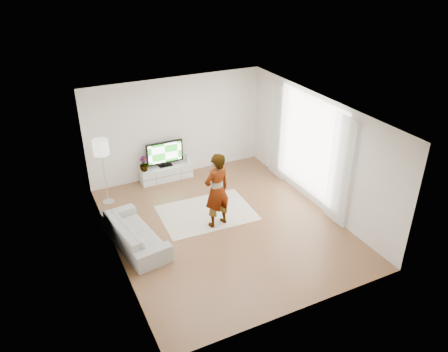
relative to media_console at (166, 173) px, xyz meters
name	(u,v)px	position (x,y,z in m)	size (l,w,h in m)	color
floor	(224,225)	(0.45, -2.76, -0.20)	(6.00, 6.00, 0.00)	#8C603F
ceiling	(224,112)	(0.45, -2.76, 2.60)	(6.00, 6.00, 0.00)	white
wall_left	(111,198)	(-2.05, -2.76, 1.20)	(0.02, 6.00, 2.80)	white
wall_right	(317,152)	(2.95, -2.76, 1.20)	(0.02, 6.00, 2.80)	white
wall_back	(176,127)	(0.45, 0.24, 1.20)	(5.00, 0.02, 2.80)	white
wall_front	(304,248)	(0.45, -5.76, 1.20)	(5.00, 0.02, 2.80)	white
window	(309,145)	(2.93, -2.46, 1.25)	(0.01, 2.60, 2.50)	white
curtain_near	(340,171)	(2.85, -3.76, 1.15)	(0.04, 0.70, 2.60)	white
curtain_far	(278,132)	(2.85, -1.16, 1.15)	(0.04, 0.70, 2.60)	white
media_console	(166,173)	(0.00, 0.00, 0.00)	(1.45, 0.41, 0.41)	white
television	(165,153)	(0.00, 0.03, 0.60)	(1.04, 0.20, 0.72)	black
game_console	(187,158)	(0.64, 0.00, 0.32)	(0.07, 0.17, 0.23)	white
potted_plant	(144,164)	(-0.62, 0.00, 0.41)	(0.23, 0.23, 0.41)	#3F7238
rug	(207,213)	(0.30, -2.09, -0.20)	(2.23, 1.61, 0.01)	beige
player	(217,190)	(0.32, -2.65, 0.72)	(0.66, 0.44, 1.82)	#334772
sofa	(135,233)	(-1.61, -2.56, 0.09)	(2.05, 0.80, 0.60)	#BABBB6
floor_lamp	(101,150)	(-1.75, -0.52, 1.25)	(0.38, 0.38, 1.72)	silver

